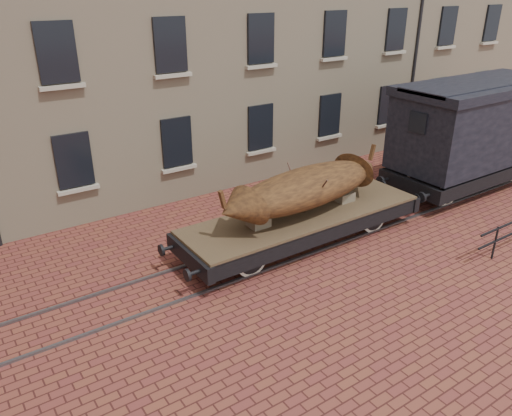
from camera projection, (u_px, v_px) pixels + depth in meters
ground at (324, 235)px, 15.58m from camera, size 90.00×90.00×0.00m
rail_track at (324, 234)px, 15.57m from camera, size 30.00×1.52×0.06m
flatcar_wagon at (303, 219)px, 14.80m from camera, size 8.51×2.31×1.28m
iron_boat at (306, 187)px, 14.43m from camera, size 6.17×2.23×1.50m
goods_van at (477, 123)px, 18.25m from camera, size 7.80×2.84×4.04m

